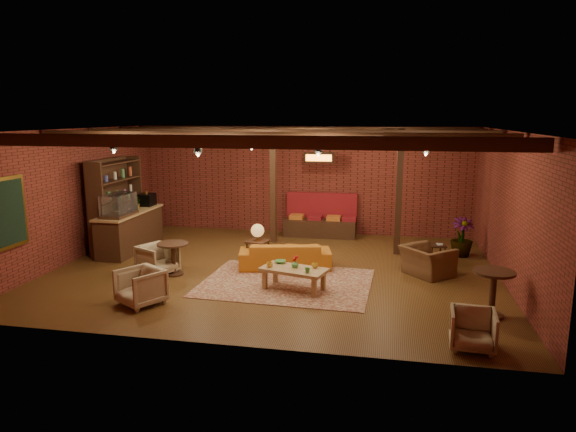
% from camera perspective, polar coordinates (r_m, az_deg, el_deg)
% --- Properties ---
extents(floor, '(10.00, 10.00, 0.00)m').
position_cam_1_polar(floor, '(11.94, -1.55, -6.00)').
color(floor, '#3A1C0E').
rests_on(floor, ground).
extents(ceiling, '(10.00, 8.00, 0.02)m').
position_cam_1_polar(ceiling, '(11.41, -1.64, 9.54)').
color(ceiling, black).
rests_on(ceiling, wall_back).
extents(wall_back, '(10.00, 0.02, 3.20)m').
position_cam_1_polar(wall_back, '(15.46, 1.65, 4.02)').
color(wall_back, maroon).
rests_on(wall_back, ground).
extents(wall_front, '(10.00, 0.02, 3.20)m').
position_cam_1_polar(wall_front, '(7.80, -8.03, -3.22)').
color(wall_front, maroon).
rests_on(wall_front, ground).
extents(wall_left, '(0.02, 8.00, 3.20)m').
position_cam_1_polar(wall_left, '(13.56, -22.70, 2.15)').
color(wall_left, maroon).
rests_on(wall_left, ground).
extents(wall_right, '(0.02, 8.00, 3.20)m').
position_cam_1_polar(wall_right, '(11.57, 23.35, 0.68)').
color(wall_right, maroon).
rests_on(wall_right, ground).
extents(ceiling_beams, '(9.80, 6.40, 0.22)m').
position_cam_1_polar(ceiling_beams, '(11.42, -1.63, 8.94)').
color(ceiling_beams, '#321E10').
rests_on(ceiling_beams, ceiling).
extents(ceiling_pipe, '(9.60, 0.12, 0.12)m').
position_cam_1_polar(ceiling_pipe, '(12.99, -0.07, 8.20)').
color(ceiling_pipe, black).
rests_on(ceiling_pipe, ceiling).
extents(post_left, '(0.16, 0.16, 3.20)m').
position_cam_1_polar(post_left, '(14.21, -1.67, 3.39)').
color(post_left, '#321E10').
rests_on(post_left, ground).
extents(post_right, '(0.16, 0.16, 3.20)m').
position_cam_1_polar(post_right, '(13.28, 12.23, 2.59)').
color(post_right, '#321E10').
rests_on(post_right, ground).
extents(service_counter, '(0.80, 2.50, 1.60)m').
position_cam_1_polar(service_counter, '(14.08, -17.17, -0.49)').
color(service_counter, '#321E10').
rests_on(service_counter, ground).
extents(plant_counter, '(0.35, 0.39, 0.30)m').
position_cam_1_polar(plant_counter, '(14.13, -16.53, 1.32)').
color(plant_counter, '#337F33').
rests_on(plant_counter, service_counter).
extents(shelving_hutch, '(0.52, 2.00, 2.40)m').
position_cam_1_polar(shelving_hutch, '(14.28, -18.49, 1.23)').
color(shelving_hutch, '#321E10').
rests_on(shelving_hutch, ground).
extents(chalkboard_menu, '(0.08, 0.96, 1.46)m').
position_cam_1_polar(chalkboard_menu, '(11.70, -28.60, 0.33)').
color(chalkboard_menu, black).
rests_on(chalkboard_menu, wall_left).
extents(banquette, '(2.10, 0.70, 1.00)m').
position_cam_1_polar(banquette, '(15.11, 3.59, -0.39)').
color(banquette, maroon).
rests_on(banquette, ground).
extents(service_sign, '(0.86, 0.06, 0.30)m').
position_cam_1_polar(service_sign, '(14.41, 3.45, 6.48)').
color(service_sign, orange).
rests_on(service_sign, ceiling).
extents(ceiling_spotlights, '(6.40, 4.40, 0.28)m').
position_cam_1_polar(ceiling_spotlights, '(11.43, -1.63, 7.84)').
color(ceiling_spotlights, black).
rests_on(ceiling_spotlights, ceiling).
extents(rug, '(3.65, 2.85, 0.01)m').
position_cam_1_polar(rug, '(11.04, -0.18, -7.41)').
color(rug, maroon).
rests_on(rug, floor).
extents(sofa, '(2.25, 1.26, 0.62)m').
position_cam_1_polar(sofa, '(12.00, -0.33, -4.36)').
color(sofa, '#B06018').
rests_on(sofa, floor).
extents(coffee_table, '(1.45, 0.99, 0.71)m').
position_cam_1_polar(coffee_table, '(10.53, 0.62, -6.07)').
color(coffee_table, '#926744').
rests_on(coffee_table, floor).
extents(side_table_lamp, '(0.55, 0.55, 0.99)m').
position_cam_1_polar(side_table_lamp, '(12.20, -3.40, -1.97)').
color(side_table_lamp, '#321E10').
rests_on(side_table_lamp, floor).
extents(round_table_left, '(0.70, 0.70, 0.73)m').
position_cam_1_polar(round_table_left, '(11.74, -12.64, -4.07)').
color(round_table_left, '#321E10').
rests_on(round_table_left, floor).
extents(armchair_a, '(0.94, 0.96, 0.75)m').
position_cam_1_polar(armchair_a, '(11.89, -14.27, -4.53)').
color(armchair_a, beige).
rests_on(armchair_a, floor).
extents(armchair_b, '(0.99, 0.98, 0.76)m').
position_cam_1_polar(armchair_b, '(10.12, -16.06, -7.38)').
color(armchair_b, beige).
rests_on(armchair_b, floor).
extents(armchair_right, '(1.16, 1.19, 0.88)m').
position_cam_1_polar(armchair_right, '(11.83, 15.24, -4.33)').
color(armchair_right, brown).
rests_on(armchair_right, floor).
extents(side_table_book, '(0.48, 0.48, 0.46)m').
position_cam_1_polar(side_table_book, '(12.96, 16.17, -3.20)').
color(side_table_book, '#321E10').
rests_on(side_table_book, floor).
extents(round_table_right, '(0.72, 0.72, 0.84)m').
position_cam_1_polar(round_table_right, '(9.80, 21.84, -7.24)').
color(round_table_right, '#321E10').
rests_on(round_table_right, floor).
extents(armchair_far, '(0.71, 0.67, 0.68)m').
position_cam_1_polar(armchair_far, '(8.47, 19.85, -11.60)').
color(armchair_far, beige).
rests_on(armchair_far, floor).
extents(plant_tall, '(1.93, 1.93, 2.97)m').
position_cam_1_polar(plant_tall, '(13.48, 19.02, 1.86)').
color(plant_tall, '#4C7F4C').
rests_on(plant_tall, floor).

